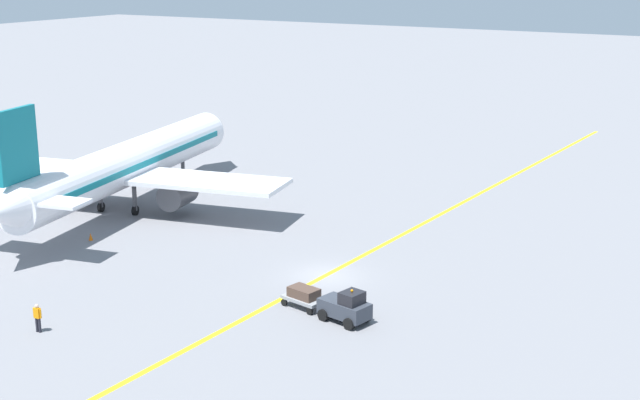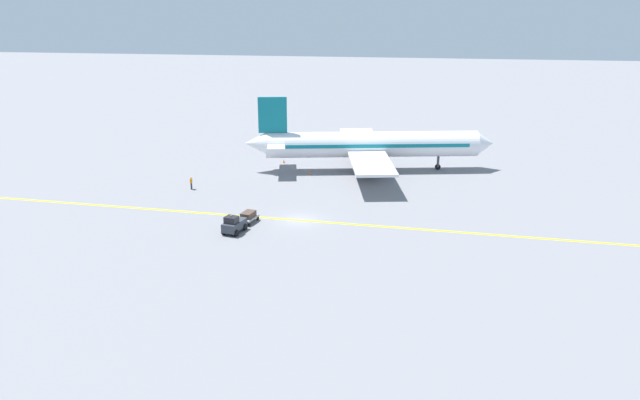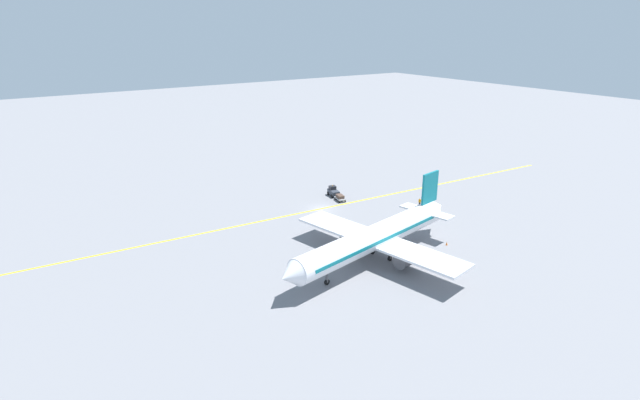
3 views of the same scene
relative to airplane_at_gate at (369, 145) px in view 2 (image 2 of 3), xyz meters
name	(u,v)px [view 2 (image 2 of 3)]	position (x,y,z in m)	size (l,w,h in m)	color
ground_plane	(299,220)	(22.33, -5.86, -3.71)	(400.00, 400.00, 0.00)	slate
apron_yellow_centreline	(299,220)	(22.33, -5.86, -3.71)	(0.40, 120.00, 0.01)	yellow
airplane_at_gate	(369,145)	(0.00, 0.00, 0.00)	(28.48, 35.35, 10.60)	white
baggage_tug_dark	(234,225)	(27.14, -11.96, -2.81)	(3.25, 2.27, 2.11)	#333842
baggage_cart_trailing	(248,216)	(23.92, -11.26, -2.95)	(2.84, 1.92, 1.24)	gray
ground_crew_worker	(191,183)	(12.88, -21.85, -2.80)	(0.58, 0.25, 1.68)	#23232D
traffic_cone_near_nose	(310,172)	(3.46, -7.97, -3.43)	(0.32, 0.32, 0.55)	orange
traffic_cone_mid_apron	(284,161)	(-2.15, -12.87, -3.43)	(0.32, 0.32, 0.55)	orange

